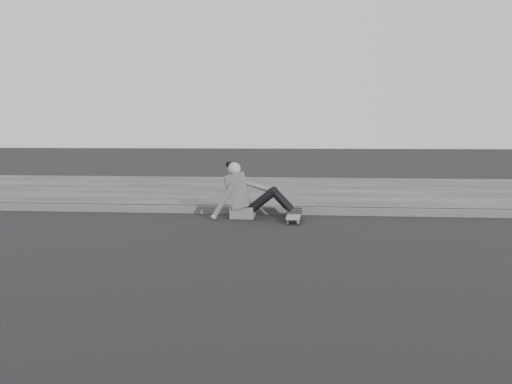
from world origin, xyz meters
TOP-DOWN VIEW (x-y plane):
  - ground at (0.00, 0.00)m, footprint 80.00×80.00m
  - curb at (0.00, 2.58)m, footprint 24.00×0.16m
  - sidewalk at (0.00, 5.60)m, footprint 24.00×6.00m
  - skateboard at (-0.43, 1.87)m, footprint 0.20×0.78m
  - seated_woman at (-1.16, 2.11)m, footprint 1.38×0.46m

SIDE VIEW (x-z plane):
  - ground at x=0.00m, z-range 0.00..0.00m
  - curb at x=0.00m, z-range 0.00..0.12m
  - sidewalk at x=0.00m, z-range 0.00..0.12m
  - skateboard at x=-0.43m, z-range 0.03..0.12m
  - seated_woman at x=-1.16m, z-range -0.08..0.80m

